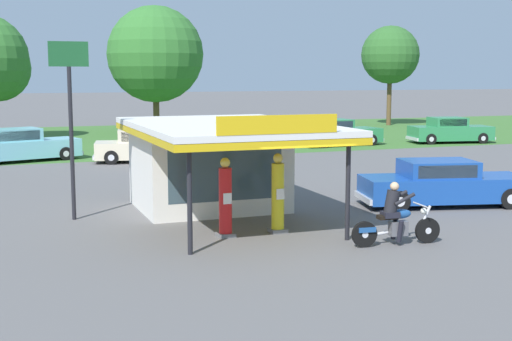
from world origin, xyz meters
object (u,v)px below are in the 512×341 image
Objects in this scene: featured_classic_sedan at (443,184)px; parked_car_back_row_far_right at (234,136)px; gas_pump_nearside at (225,201)px; motorcycle_with_rider at (395,219)px; parked_car_back_row_centre_right at (20,146)px; bystander_chatting_near_pumps at (266,144)px; parked_car_back_row_centre_left at (338,134)px; bystander_leaning_by_kiosk at (246,155)px; parked_car_back_row_centre at (450,131)px; parked_car_back_row_right at (145,147)px; roadside_pole_sign at (70,100)px; gas_pump_offside at (278,196)px.

featured_classic_sedan is 18.60m from parked_car_back_row_far_right.
motorcycle_with_rider is (3.63, -2.32, -0.29)m from gas_pump_nearside.
parked_car_back_row_centre_right reaches higher than bystander_chatting_near_pumps.
parked_car_back_row_centre_right is 1.10× the size of parked_car_back_row_centre_left.
motorcycle_with_rider is 1.35× the size of bystander_leaning_by_kiosk.
parked_car_back_row_centre_right is 25.15m from parked_car_back_row_centre.
parked_car_back_row_far_right is at bearing 177.01° from parked_car_back_row_centre_left.
gas_pump_nearside is at bearing 147.43° from motorcycle_with_rider.
bystander_leaning_by_kiosk is at bearing 116.23° from featured_classic_sedan.
bystander_leaning_by_kiosk is at bearing -150.51° from parked_car_back_row_centre.
motorcycle_with_rider reaches higher than parked_car_back_row_centre_left.
parked_car_back_row_centre is at bearing 29.49° from bystander_leaning_by_kiosk.
gas_pump_nearside is at bearing -94.33° from parked_car_back_row_right.
gas_pump_nearside is 5.58m from roadside_pole_sign.
bystander_leaning_by_kiosk is at bearing 67.40° from gas_pump_nearside.
motorcycle_with_rider is 22.28m from parked_car_back_row_centre_right.
roadside_pole_sign is (-3.45, 3.60, 2.51)m from gas_pump_nearside.
parked_car_back_row_centre is 3.10× the size of bystander_leaning_by_kiosk.
parked_car_back_row_far_right is (-0.84, 18.58, 0.04)m from featured_classic_sedan.
parked_car_back_row_centre_left is (13.51, 19.97, -0.24)m from gas_pump_nearside.
parked_car_back_row_centre_left is at bearing 16.61° from parked_car_back_row_right.
parked_car_back_row_far_right reaches higher than parked_car_back_row_centre_left.
parked_car_back_row_centre is (17.09, 21.40, 0.07)m from motorcycle_with_rider.
parked_car_back_row_right reaches higher than parked_car_back_row_far_right.
featured_classic_sedan is at bearing 43.40° from motorcycle_with_rider.
motorcycle_with_rider is (2.17, -2.32, -0.32)m from gas_pump_offside.
motorcycle_with_rider is at bearing -32.57° from gas_pump_nearside.
roadside_pole_sign is (-4.68, -12.71, 2.73)m from parked_car_back_row_right.
gas_pump_nearside is 18.98m from parked_car_back_row_centre_right.
parked_car_back_row_centre_right is (-4.42, 18.46, -0.21)m from gas_pump_nearside.
gas_pump_offside is (1.46, 0.00, 0.03)m from gas_pump_nearside.
parked_car_back_row_centre_left is 6.45m from parked_car_back_row_far_right.
featured_classic_sedan is 13.01m from bystander_chatting_near_pumps.
featured_classic_sedan is (4.27, 4.04, 0.02)m from motorcycle_with_rider.
gas_pump_nearside is 0.39× the size of parked_car_back_row_centre.
parked_car_back_row_centre_right reaches higher than motorcycle_with_rider.
motorcycle_with_rider is 0.40× the size of parked_car_back_row_centre_right.
parked_car_back_row_centre is at bearing -5.13° from parked_car_back_row_far_right.
bystander_chatting_near_pumps is (-1.08, 12.96, 0.14)m from featured_classic_sedan.
parked_car_back_row_centre_right is (-5.88, 18.46, -0.24)m from gas_pump_offside.
roadside_pole_sign is at bearing -110.23° from parked_car_back_row_right.
motorcycle_with_rider is 0.44× the size of parked_car_back_row_centre.
gas_pump_nearside is 0.35× the size of parked_car_back_row_centre_right.
parked_car_back_row_centre_right reaches higher than featured_classic_sedan.
parked_car_back_row_centre_left is at bearing -2.99° from parked_car_back_row_far_right.
bystander_leaning_by_kiosk reaches higher than bystander_chatting_near_pumps.
gas_pump_offside is at bearing -72.34° from parked_car_back_row_centre_right.
featured_classic_sedan is 1.08× the size of parked_car_back_row_centre_left.
parked_car_back_row_centre is (12.82, 17.36, 0.04)m from featured_classic_sedan.
gas_pump_offside is 15.63m from bystander_chatting_near_pumps.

